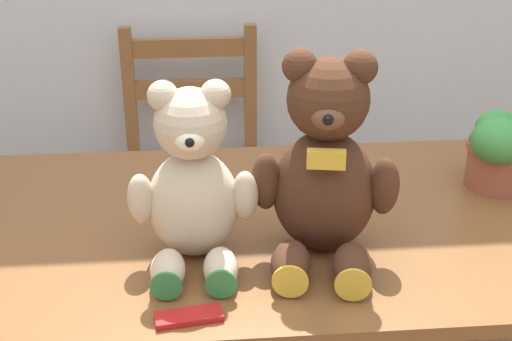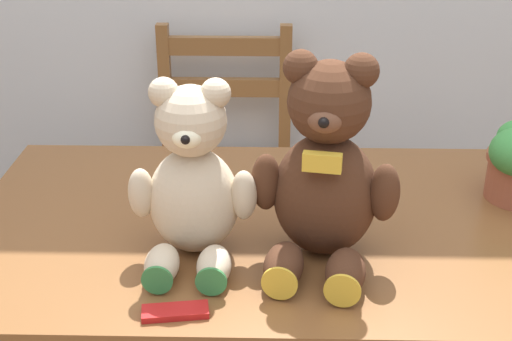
# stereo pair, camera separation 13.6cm
# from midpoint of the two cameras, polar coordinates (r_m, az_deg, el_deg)

# --- Properties ---
(dining_table) EXTENTS (1.37, 0.80, 0.75)m
(dining_table) POSITION_cam_midpoint_polar(r_m,az_deg,el_deg) (1.61, -0.89, -7.27)
(dining_table) COLOR brown
(dining_table) RESTS_ON ground_plane
(wooden_chair_behind) EXTENTS (0.45, 0.43, 0.95)m
(wooden_chair_behind) POSITION_cam_midpoint_polar(r_m,az_deg,el_deg) (2.39, -6.66, -0.54)
(wooden_chair_behind) COLOR brown
(wooden_chair_behind) RESTS_ON ground_plane
(teddy_bear_left) EXTENTS (0.25, 0.25, 0.36)m
(teddy_bear_left) POSITION_cam_midpoint_polar(r_m,az_deg,el_deg) (1.36, -7.95, -1.28)
(teddy_bear_left) COLOR beige
(teddy_bear_left) RESTS_ON dining_table
(teddy_bear_right) EXTENTS (0.29, 0.31, 0.41)m
(teddy_bear_right) POSITION_cam_midpoint_polar(r_m,az_deg,el_deg) (1.36, 2.71, -0.07)
(teddy_bear_right) COLOR #472819
(teddy_bear_right) RESTS_ON dining_table
(potted_plant) EXTENTS (0.18, 0.18, 0.19)m
(potted_plant) POSITION_cam_midpoint_polar(r_m,az_deg,el_deg) (1.73, 17.00, 1.65)
(potted_plant) COLOR #9E5138
(potted_plant) RESTS_ON dining_table
(chocolate_bar) EXTENTS (0.12, 0.06, 0.01)m
(chocolate_bar) POSITION_cam_midpoint_polar(r_m,az_deg,el_deg) (1.26, -8.55, -11.58)
(chocolate_bar) COLOR red
(chocolate_bar) RESTS_ON dining_table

